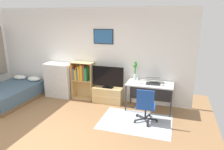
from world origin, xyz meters
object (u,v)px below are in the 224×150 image
object	(u,v)px
bookshelf	(82,77)
wine_glass	(138,78)
tv_stand	(108,95)
bamboo_vase	(135,71)
laptop	(153,81)
dresser	(59,80)
desk	(150,87)
office_chair	(145,105)
television	(108,77)
computer_mouse	(162,85)
bed	(11,93)

from	to	relation	value
bookshelf	wine_glass	world-z (taller)	bookshelf
tv_stand	wine_glass	bearing A→B (deg)	-12.65
bamboo_vase	laptop	bearing A→B (deg)	-17.97
dresser	desk	distance (m)	2.83
laptop	office_chair	bearing A→B (deg)	-99.69
television	wine_glass	bearing A→B (deg)	-11.29
tv_stand	desk	bearing A→B (deg)	-1.78
tv_stand	bamboo_vase	distance (m)	1.09
office_chair	bamboo_vase	xyz separation A→B (m)	(-0.46, 1.01, 0.54)
computer_mouse	wine_glass	world-z (taller)	wine_glass
dresser	desk	xyz separation A→B (m)	(2.83, -0.02, 0.08)
bed	computer_mouse	size ratio (longest dim) A/B	18.93
bed	desk	size ratio (longest dim) A/B	1.61
bookshelf	wine_glass	size ratio (longest dim) A/B	6.33
bookshelf	laptop	distance (m)	2.14
tv_stand	laptop	bearing A→B (deg)	-2.96
television	computer_mouse	world-z (taller)	television
bed	wine_glass	world-z (taller)	wine_glass
bed	television	size ratio (longest dim) A/B	2.11
television	office_chair	bearing A→B (deg)	-35.64
bookshelf	wine_glass	bearing A→B (deg)	-8.05
wine_glass	laptop	bearing A→B (deg)	19.21
bed	television	xyz separation A→B (m)	(2.80, 0.74, 0.54)
desk	wine_glass	xyz separation A→B (m)	(-0.32, -0.16, 0.26)
dresser	laptop	distance (m)	2.91
bed	office_chair	xyz separation A→B (m)	(4.03, -0.14, 0.22)
tv_stand	computer_mouse	size ratio (longest dim) A/B	8.34
dresser	laptop	xyz separation A→B (m)	(2.90, -0.05, 0.27)
laptop	wine_glass	bearing A→B (deg)	-166.41
tv_stand	office_chair	distance (m)	1.54
tv_stand	office_chair	bearing A→B (deg)	-36.33
bookshelf	tv_stand	xyz separation A→B (m)	(0.85, -0.05, -0.47)
television	desk	size ratio (longest dim) A/B	0.77
office_chair	computer_mouse	world-z (taller)	office_chair
computer_mouse	dresser	bearing A→B (deg)	176.76
tv_stand	bookshelf	bearing A→B (deg)	176.95
dresser	wine_glass	bearing A→B (deg)	-4.27
dresser	bamboo_vase	size ratio (longest dim) A/B	2.01
bookshelf	bamboo_vase	size ratio (longest dim) A/B	2.15
bookshelf	wine_glass	xyz separation A→B (m)	(1.75, -0.25, 0.18)
dresser	laptop	world-z (taller)	dresser
bookshelf	computer_mouse	bearing A→B (deg)	-5.69
bed	bamboo_vase	world-z (taller)	bamboo_vase
bookshelf	office_chair	world-z (taller)	bookshelf
bed	bookshelf	xyz separation A→B (m)	(1.95, 0.81, 0.46)
television	dresser	bearing A→B (deg)	179.74
dresser	computer_mouse	world-z (taller)	dresser
dresser	television	distance (m)	1.63
dresser	desk	world-z (taller)	dresser
desk	bamboo_vase	xyz separation A→B (m)	(-0.45, 0.14, 0.38)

